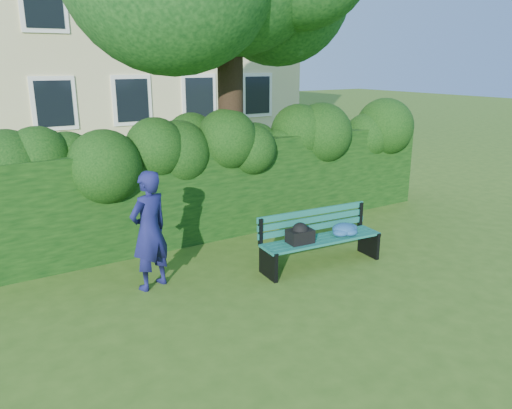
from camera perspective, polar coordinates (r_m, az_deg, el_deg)
ground at (r=8.04m, az=2.31°, el=-7.53°), size 80.00×80.00×0.00m
hedge at (r=9.54m, az=-5.16°, el=1.95°), size 10.00×1.00×1.80m
park_bench at (r=8.16m, az=7.57°, el=-3.53°), size 2.10×0.73×0.89m
man_reading at (r=7.32m, az=-12.09°, el=-2.93°), size 0.75×0.62×1.76m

